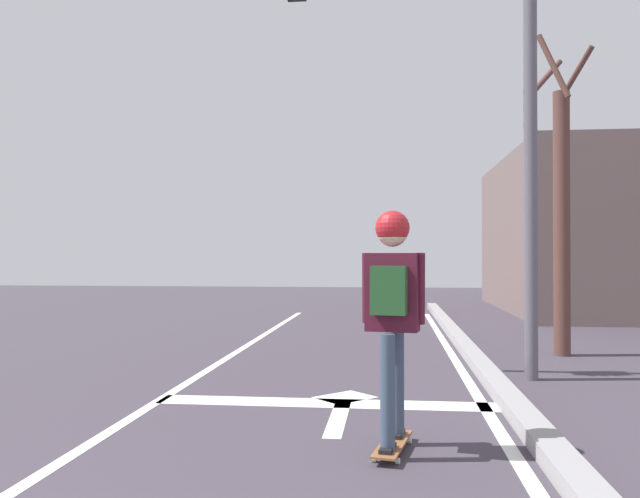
{
  "coord_description": "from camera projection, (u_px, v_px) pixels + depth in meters",
  "views": [
    {
      "loc": [
        2.33,
        -0.73,
        1.49
      ],
      "look_at": [
        1.47,
        7.15,
        1.57
      ],
      "focal_mm": 36.29,
      "sensor_mm": 36.0,
      "label": 1
    }
  ],
  "objects": [
    {
      "name": "traffic_signal_mast",
      "position": [
        439.0,
        49.0,
        7.92
      ],
      "size": [
        4.38,
        0.34,
        5.65
      ],
      "color": "#5A5661",
      "rests_on": "ground"
    },
    {
      "name": "lane_arrow_stem",
      "position": [
        338.0,
        417.0,
        5.94
      ],
      "size": [
        0.16,
        1.4,
        0.01
      ],
      "primitive_type": "cube",
      "color": "white",
      "rests_on": "ground"
    },
    {
      "name": "skateboard",
      "position": [
        393.0,
        444.0,
        4.89
      ],
      "size": [
        0.32,
        0.8,
        0.07
      ],
      "color": "brown",
      "rests_on": "ground"
    },
    {
      "name": "roadside_tree",
      "position": [
        561.0,
        211.0,
        9.67
      ],
      "size": [
        0.97,
        0.92,
        4.79
      ],
      "color": "brown",
      "rests_on": "ground"
    },
    {
      "name": "stop_bar",
      "position": [
        326.0,
        403.0,
        6.52
      ],
      "size": [
        3.44,
        0.4,
        0.01
      ],
      "primitive_type": "cube",
      "color": "white",
      "rests_on": "ground"
    },
    {
      "name": "lane_line_center",
      "position": [
        169.0,
        394.0,
        6.93
      ],
      "size": [
        0.12,
        20.0,
        0.01
      ],
      "primitive_type": "cube",
      "color": "white",
      "rests_on": "ground"
    },
    {
      "name": "lane_arrow_head",
      "position": [
        345.0,
        397.0,
        6.79
      ],
      "size": [
        0.71,
        0.71,
        0.01
      ],
      "primitive_type": "cube",
      "rotation": [
        0.0,
        0.0,
        0.79
      ],
      "color": "white",
      "rests_on": "ground"
    },
    {
      "name": "curb_strip",
      "position": [
        506.0,
        396.0,
        6.54
      ],
      "size": [
        0.24,
        24.0,
        0.14
      ],
      "primitive_type": "cube",
      "color": "#969293",
      "rests_on": "ground"
    },
    {
      "name": "skater",
      "position": [
        392.0,
        293.0,
        4.89
      ],
      "size": [
        0.48,
        0.64,
        1.76
      ],
      "color": "#3C4B61",
      "rests_on": "skateboard"
    },
    {
      "name": "lane_line_curbside",
      "position": [
        481.0,
        402.0,
        6.57
      ],
      "size": [
        0.12,
        20.0,
        0.01
      ],
      "primitive_type": "cube",
      "color": "white",
      "rests_on": "ground"
    }
  ]
}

